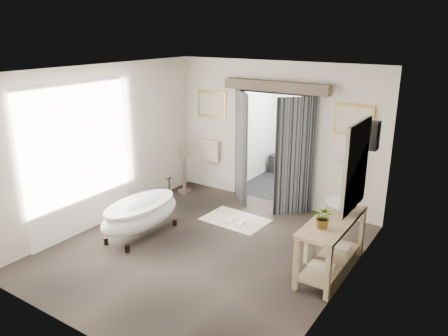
{
  "coord_description": "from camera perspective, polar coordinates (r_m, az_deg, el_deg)",
  "views": [
    {
      "loc": [
        3.83,
        -5.23,
        3.49
      ],
      "look_at": [
        0.0,
        0.6,
        1.25
      ],
      "focal_mm": 35.0,
      "sensor_mm": 36.0,
      "label": 1
    }
  ],
  "objects": [
    {
      "name": "clawfoot_tub",
      "position": [
        7.79,
        -10.83,
        -5.85
      ],
      "size": [
        0.76,
        1.71,
        0.83
      ],
      "color": "black",
      "rests_on": "ground_plane"
    },
    {
      "name": "pedestal_mirror",
      "position": [
        9.61,
        -5.21,
        -0.56
      ],
      "size": [
        0.32,
        0.21,
        1.09
      ],
      "color": "brown",
      "rests_on": "ground_plane"
    },
    {
      "name": "slippers",
      "position": [
        8.2,
        1.51,
        -7.07
      ],
      "size": [
        0.36,
        0.26,
        0.05
      ],
      "color": "white",
      "rests_on": "rug"
    },
    {
      "name": "basin",
      "position": [
        6.8,
        15.1,
        -4.87
      ],
      "size": [
        0.65,
        0.65,
        0.18
      ],
      "primitive_type": "imported",
      "rotation": [
        0.0,
        0.0,
        0.29
      ],
      "color": "white",
      "rests_on": "vanity"
    },
    {
      "name": "shower_room",
      "position": [
        10.31,
        10.42,
        3.01
      ],
      "size": [
        2.22,
        2.01,
        2.51
      ],
      "color": "black",
      "rests_on": "ground_plane"
    },
    {
      "name": "plant",
      "position": [
        6.19,
        12.89,
        -6.3
      ],
      "size": [
        0.29,
        0.25,
        0.32
      ],
      "primitive_type": "imported",
      "rotation": [
        0.0,
        0.0,
        -0.01
      ],
      "color": "gray",
      "rests_on": "vanity"
    },
    {
      "name": "soap_bottle_a",
      "position": [
        6.54,
        12.76,
        -5.64
      ],
      "size": [
        0.1,
        0.1,
        0.17
      ],
      "primitive_type": "imported",
      "rotation": [
        0.0,
        0.0,
        0.3
      ],
      "color": "gray",
      "rests_on": "vanity"
    },
    {
      "name": "room_shell",
      "position": [
        6.61,
        -3.65,
        3.49
      ],
      "size": [
        4.52,
        5.02,
        2.91
      ],
      "color": "beige",
      "rests_on": "ground_plane"
    },
    {
      "name": "ground_plane",
      "position": [
        7.36,
        -2.61,
        -10.52
      ],
      "size": [
        5.0,
        5.0,
        0.0
      ],
      "primitive_type": "plane",
      "color": "brown"
    },
    {
      "name": "soap_bottle_b",
      "position": [
        7.07,
        15.41,
        -4.01
      ],
      "size": [
        0.17,
        0.17,
        0.18
      ],
      "primitive_type": "imported",
      "rotation": [
        0.0,
        0.0,
        -0.31
      ],
      "color": "gray",
      "rests_on": "vanity"
    },
    {
      "name": "back_wall_dressing",
      "position": [
        8.68,
        6.25,
        4.88
      ],
      "size": [
        3.82,
        0.69,
        2.52
      ],
      "color": "black",
      "rests_on": "ground_plane"
    },
    {
      "name": "rug",
      "position": [
        8.37,
        1.51,
        -6.78
      ],
      "size": [
        1.24,
        0.86,
        0.01
      ],
      "primitive_type": "cube",
      "rotation": [
        0.0,
        0.0,
        -0.05
      ],
      "color": "beige",
      "rests_on": "ground_plane"
    },
    {
      "name": "vanity",
      "position": [
        6.71,
        13.66,
        -9.17
      ],
      "size": [
        0.57,
        1.6,
        0.85
      ],
      "color": "tan",
      "rests_on": "ground_plane"
    }
  ]
}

